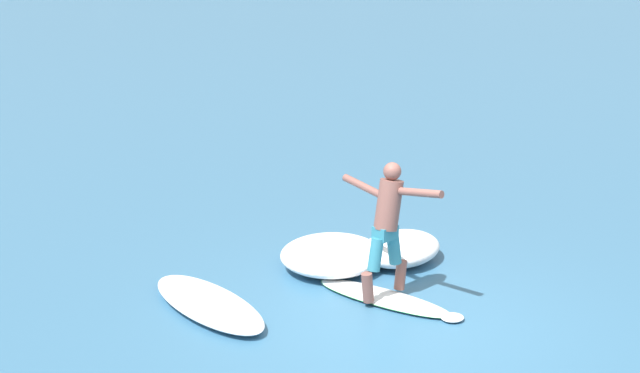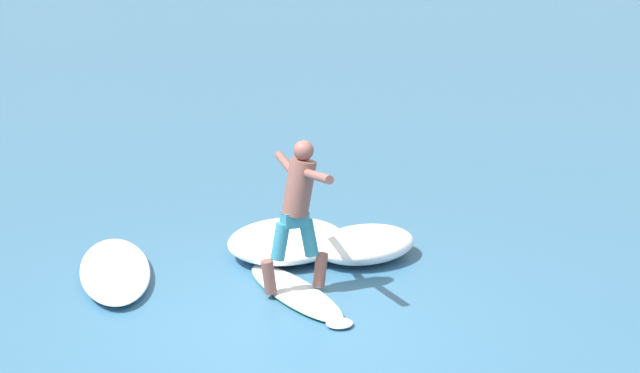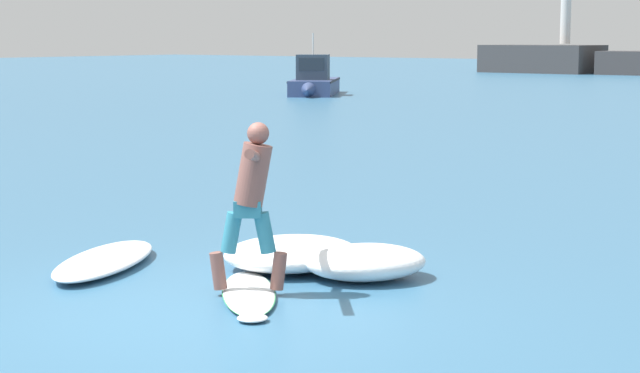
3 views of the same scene
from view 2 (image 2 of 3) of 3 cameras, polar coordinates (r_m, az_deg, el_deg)
name	(u,v)px [view 2 (image 2 of 3)]	position (r m, az deg, el deg)	size (l,w,h in m)	color
ground_plane	(282,322)	(10.79, -2.03, -7.21)	(200.00, 200.00, 0.00)	#35688C
surfboard	(296,293)	(11.40, -1.27, -5.70)	(1.67, 1.75, 0.20)	white
surfer	(298,204)	(11.12, -1.18, -0.95)	(0.97, 1.29, 1.62)	brown
wave_foam_at_tail	(115,270)	(12.11, -10.88, -4.40)	(1.63, 2.24, 0.17)	white
wave_foam_at_nose	(287,241)	(12.58, -1.79, -2.91)	(1.70, 1.83, 0.34)	white
wave_foam_beside	(365,244)	(12.43, 2.41, -3.09)	(1.54, 1.58, 0.36)	white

